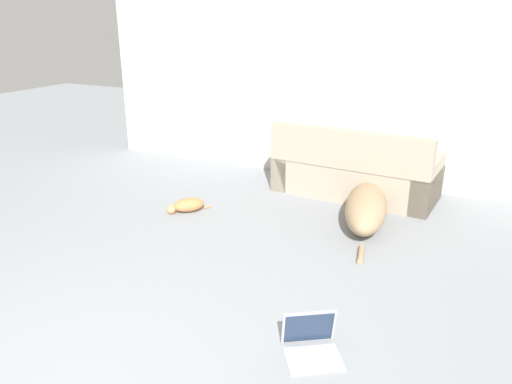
{
  "coord_description": "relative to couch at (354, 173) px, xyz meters",
  "views": [
    {
      "loc": [
        1.85,
        -1.3,
        2.02
      ],
      "look_at": [
        0.19,
        2.13,
        0.65
      ],
      "focal_mm": 35.0,
      "sensor_mm": 36.0,
      "label": 1
    }
  ],
  "objects": [
    {
      "name": "dog",
      "position": [
        0.32,
        -0.7,
        -0.09
      ],
      "size": [
        0.64,
        1.71,
        0.36
      ],
      "rotation": [
        0.0,
        0.0,
        1.77
      ],
      "color": "#A38460",
      "rests_on": "ground_plane"
    },
    {
      "name": "couch",
      "position": [
        0.0,
        0.0,
        0.0
      ],
      "size": [
        1.88,
        0.92,
        0.83
      ],
      "rotation": [
        0.0,
        0.0,
        3.07
      ],
      "color": "tan",
      "rests_on": "ground_plane"
    },
    {
      "name": "wall_back",
      "position": [
        -0.48,
        0.53,
        1.1
      ],
      "size": [
        6.48,
        0.06,
        2.73
      ],
      "color": "beige",
      "rests_on": "ground_plane"
    },
    {
      "name": "cat",
      "position": [
        -1.47,
        -1.28,
        -0.2
      ],
      "size": [
        0.38,
        0.41,
        0.15
      ],
      "rotation": [
        0.0,
        0.0,
        4.0
      ],
      "color": "#BC7A47",
      "rests_on": "ground_plane"
    },
    {
      "name": "laptop_open",
      "position": [
        0.53,
        -2.94,
        -0.18
      ],
      "size": [
        0.46,
        0.45,
        0.26
      ],
      "rotation": [
        0.0,
        0.0,
        0.58
      ],
      "color": "#B7B7BC",
      "rests_on": "ground_plane"
    }
  ]
}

